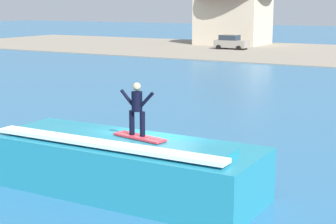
{
  "coord_description": "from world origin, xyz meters",
  "views": [
    {
      "loc": [
        8.81,
        -14.55,
        5.69
      ],
      "look_at": [
        -0.38,
        1.55,
        2.02
      ],
      "focal_mm": 58.57,
      "sensor_mm": 36.0,
      "label": 1
    }
  ],
  "objects_px": {
    "surfer": "(137,106)",
    "car_near_shore": "(231,42)",
    "wave_crest": "(123,165)",
    "house_with_chimney": "(233,8)",
    "surfboard": "(140,137)"
  },
  "relations": [
    {
      "from": "surfer",
      "to": "car_near_shore",
      "type": "relative_size",
      "value": 0.38
    },
    {
      "from": "wave_crest",
      "to": "house_with_chimney",
      "type": "xyz_separation_m",
      "value": [
        -21.28,
        58.46,
        4.24
      ]
    },
    {
      "from": "surfboard",
      "to": "house_with_chimney",
      "type": "xyz_separation_m",
      "value": [
        -21.94,
        58.53,
        3.26
      ]
    },
    {
      "from": "surfboard",
      "to": "surfer",
      "type": "relative_size",
      "value": 1.14
    },
    {
      "from": "wave_crest",
      "to": "surfboard",
      "type": "bearing_deg",
      "value": -6.13
    },
    {
      "from": "surfer",
      "to": "house_with_chimney",
      "type": "xyz_separation_m",
      "value": [
        -21.85,
        58.51,
        2.35
      ]
    },
    {
      "from": "wave_crest",
      "to": "house_with_chimney",
      "type": "height_order",
      "value": "house_with_chimney"
    },
    {
      "from": "car_near_shore",
      "to": "house_with_chimney",
      "type": "distance_m",
      "value": 9.6
    },
    {
      "from": "wave_crest",
      "to": "house_with_chimney",
      "type": "bearing_deg",
      "value": 110.0
    },
    {
      "from": "surfer",
      "to": "house_with_chimney",
      "type": "distance_m",
      "value": 62.5
    },
    {
      "from": "surfer",
      "to": "house_with_chimney",
      "type": "bearing_deg",
      "value": 110.48
    },
    {
      "from": "surfboard",
      "to": "car_near_shore",
      "type": "distance_m",
      "value": 53.86
    },
    {
      "from": "surfer",
      "to": "wave_crest",
      "type": "bearing_deg",
      "value": 174.85
    },
    {
      "from": "wave_crest",
      "to": "surfer",
      "type": "height_order",
      "value": "surfer"
    },
    {
      "from": "surfboard",
      "to": "surfer",
      "type": "height_order",
      "value": "surfer"
    }
  ]
}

